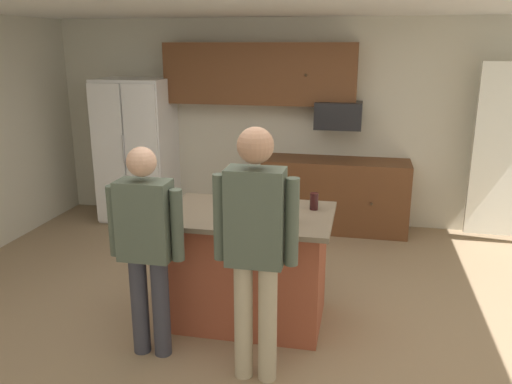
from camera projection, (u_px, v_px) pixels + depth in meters
floor at (244, 320)px, 4.46m from camera, size 7.04×7.04×0.00m
back_wall at (293, 122)px, 6.74m from camera, size 6.40×0.10×2.60m
cabinet_run_upper at (259, 74)px, 6.46m from camera, size 2.40×0.38×0.75m
cabinet_run_lower at (335, 195)px, 6.55m from camera, size 1.80×0.63×0.90m
refrigerator at (137, 150)px, 6.84m from camera, size 0.91×0.76×1.86m
microwave_over_range at (338, 115)px, 6.30m from camera, size 0.56×0.40×0.32m
kitchen_island at (249, 266)px, 4.36m from camera, size 1.37×0.91×0.96m
person_elder_center at (255, 239)px, 3.42m from camera, size 0.57×0.24×1.79m
person_guest_left at (146, 240)px, 3.75m from camera, size 0.57×0.22×1.60m
glass_stout_tall at (294, 213)px, 3.96m from camera, size 0.07×0.07×0.17m
glass_pilsner at (263, 210)px, 4.02m from camera, size 0.07×0.07×0.17m
glass_short_whisky at (314, 201)px, 4.29m from camera, size 0.07×0.07×0.14m
mug_ceramic_white at (261, 207)px, 4.19m from camera, size 0.13×0.09×0.11m
tumbler_amber at (256, 201)px, 4.32m from camera, size 0.07×0.07×0.13m
mug_blue_stoneware at (229, 213)px, 4.06m from camera, size 0.12×0.08×0.11m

